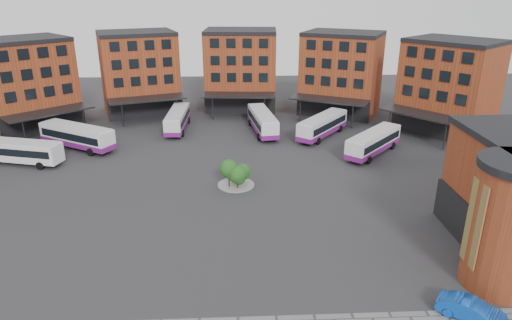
{
  "coord_description": "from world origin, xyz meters",
  "views": [
    {
      "loc": [
        2.06,
        -37.72,
        22.7
      ],
      "look_at": [
        4.3,
        9.98,
        4.0
      ],
      "focal_mm": 32.0,
      "sensor_mm": 36.0,
      "label": 1
    }
  ],
  "objects_px": {
    "bus_c": "(178,119)",
    "blue_car": "(471,310)",
    "bus_b": "(77,136)",
    "bus_e": "(323,125)",
    "tree_island": "(236,173)",
    "bus_d": "(262,121)",
    "bus_f": "(374,142)",
    "bus_a": "(20,150)"
  },
  "relations": [
    {
      "from": "bus_a",
      "to": "bus_f",
      "type": "xyz_separation_m",
      "value": [
        47.86,
        1.5,
        -0.12
      ]
    },
    {
      "from": "tree_island",
      "to": "bus_c",
      "type": "relative_size",
      "value": 0.38
    },
    {
      "from": "bus_b",
      "to": "bus_c",
      "type": "xyz_separation_m",
      "value": [
        13.51,
        8.48,
        -0.14
      ]
    },
    {
      "from": "bus_c",
      "to": "blue_car",
      "type": "xyz_separation_m",
      "value": [
        26.11,
        -46.55,
        -0.97
      ]
    },
    {
      "from": "bus_a",
      "to": "bus_c",
      "type": "height_order",
      "value": "bus_c"
    },
    {
      "from": "bus_b",
      "to": "bus_e",
      "type": "xyz_separation_m",
      "value": [
        36.54,
        3.83,
        -0.08
      ]
    },
    {
      "from": "tree_island",
      "to": "bus_a",
      "type": "height_order",
      "value": "tree_island"
    },
    {
      "from": "bus_e",
      "to": "bus_f",
      "type": "xyz_separation_m",
      "value": [
        5.71,
        -8.12,
        -0.03
      ]
    },
    {
      "from": "tree_island",
      "to": "bus_d",
      "type": "bearing_deg",
      "value": 78.16
    },
    {
      "from": "bus_b",
      "to": "tree_island",
      "type": "bearing_deg",
      "value": -91.54
    },
    {
      "from": "tree_island",
      "to": "bus_c",
      "type": "xyz_separation_m",
      "value": [
        -9.41,
        22.97,
        -0.01
      ]
    },
    {
      "from": "bus_b",
      "to": "bus_d",
      "type": "bearing_deg",
      "value": -46.03
    },
    {
      "from": "bus_f",
      "to": "blue_car",
      "type": "distance_m",
      "value": 33.91
    },
    {
      "from": "bus_a",
      "to": "bus_b",
      "type": "bearing_deg",
      "value": -29.47
    },
    {
      "from": "bus_c",
      "to": "bus_d",
      "type": "xyz_separation_m",
      "value": [
        13.79,
        -2.07,
        0.08
      ]
    },
    {
      "from": "bus_a",
      "to": "bus_b",
      "type": "height_order",
      "value": "bus_b"
    },
    {
      "from": "bus_a",
      "to": "bus_e",
      "type": "relative_size",
      "value": 1.06
    },
    {
      "from": "bus_d",
      "to": "tree_island",
      "type": "bearing_deg",
      "value": -110.01
    },
    {
      "from": "bus_d",
      "to": "bus_b",
      "type": "bearing_deg",
      "value": -174.95
    },
    {
      "from": "bus_a",
      "to": "blue_car",
      "type": "xyz_separation_m",
      "value": [
        45.23,
        -32.29,
        -1.12
      ]
    },
    {
      "from": "tree_island",
      "to": "bus_d",
      "type": "distance_m",
      "value": 21.36
    },
    {
      "from": "bus_d",
      "to": "bus_a",
      "type": "bearing_deg",
      "value": -167.83
    },
    {
      "from": "bus_b",
      "to": "bus_c",
      "type": "height_order",
      "value": "bus_b"
    },
    {
      "from": "tree_island",
      "to": "bus_b",
      "type": "distance_m",
      "value": 27.12
    },
    {
      "from": "tree_island",
      "to": "bus_f",
      "type": "height_order",
      "value": "tree_island"
    },
    {
      "from": "bus_a",
      "to": "blue_car",
      "type": "distance_m",
      "value": 55.58
    },
    {
      "from": "bus_d",
      "to": "bus_e",
      "type": "relative_size",
      "value": 1.12
    },
    {
      "from": "bus_a",
      "to": "bus_f",
      "type": "bearing_deg",
      "value": -73.59
    },
    {
      "from": "tree_island",
      "to": "blue_car",
      "type": "xyz_separation_m",
      "value": [
        16.7,
        -23.58,
        -0.98
      ]
    },
    {
      "from": "bus_e",
      "to": "bus_f",
      "type": "relative_size",
      "value": 1.06
    },
    {
      "from": "bus_b",
      "to": "bus_e",
      "type": "bearing_deg",
      "value": -53.25
    },
    {
      "from": "bus_e",
      "to": "blue_car",
      "type": "height_order",
      "value": "bus_e"
    },
    {
      "from": "bus_e",
      "to": "bus_a",
      "type": "bearing_deg",
      "value": -129.1
    },
    {
      "from": "bus_e",
      "to": "tree_island",
      "type": "bearing_deg",
      "value": -88.58
    },
    {
      "from": "bus_c",
      "to": "bus_e",
      "type": "height_order",
      "value": "bus_e"
    },
    {
      "from": "tree_island",
      "to": "bus_e",
      "type": "distance_m",
      "value": 22.83
    },
    {
      "from": "tree_island",
      "to": "blue_car",
      "type": "height_order",
      "value": "tree_island"
    },
    {
      "from": "bus_c",
      "to": "bus_b",
      "type": "bearing_deg",
      "value": -145.73
    },
    {
      "from": "bus_d",
      "to": "bus_f",
      "type": "xyz_separation_m",
      "value": [
        14.95,
        -10.7,
        -0.05
      ]
    },
    {
      "from": "bus_a",
      "to": "bus_f",
      "type": "relative_size",
      "value": 1.12
    },
    {
      "from": "bus_c",
      "to": "blue_car",
      "type": "relative_size",
      "value": 2.46
    },
    {
      "from": "bus_f",
      "to": "blue_car",
      "type": "relative_size",
      "value": 2.21
    }
  ]
}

